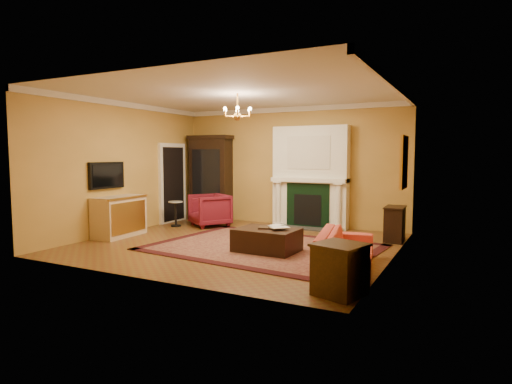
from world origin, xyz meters
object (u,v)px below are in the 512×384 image
Objects in this scene: end_table at (340,271)px; leather_ottoman at (267,240)px; coral_sofa at (346,244)px; pedestal_table at (176,212)px; console_table at (395,225)px; china_cabinet at (211,180)px; wingback_armchair at (210,209)px; commode at (119,216)px.

end_table is 2.61m from leather_ottoman.
coral_sofa reaches higher than end_table.
pedestal_table is 0.31× the size of coral_sofa.
leather_ottoman is (-1.89, 1.80, -0.09)m from end_table.
console_table reaches higher than pedestal_table.
end_table is 0.57× the size of leather_ottoman.
china_cabinet is 3.16× the size of console_table.
end_table reaches higher than leather_ottoman.
wingback_armchair is at bearing -61.87° from china_cabinet.
wingback_armchair reaches higher than commode.
console_table reaches higher than end_table.
wingback_armchair is 0.43× the size of coral_sofa.
coral_sofa reaches higher than pedestal_table.
pedestal_table is 1.00× the size of end_table.
china_cabinet is at bearing 43.16° from coral_sofa.
china_cabinet is at bearing 169.88° from console_table.
pedestal_table is at bearing -174.91° from console_table.
china_cabinet is at bearing 82.55° from pedestal_table.
pedestal_table is 5.31m from coral_sofa.
coral_sofa is 1.26m from end_table.
china_cabinet reaches higher than coral_sofa.
pedestal_table is at bearing -115.34° from wingback_armchair.
commode is 1.87× the size of end_table.
coral_sofa is 2.93× the size of console_table.
leather_ottoman is (3.25, -1.50, -0.15)m from pedestal_table.
end_table is (4.41, -3.71, -0.13)m from wingback_armchair.
china_cabinet is 3.48× the size of end_table.
wingback_armchair is 0.75× the size of commode.
end_table is at bearing -92.05° from console_table.
wingback_armchair is 5.76m from end_table.
end_table is at bearing -4.87° from wingback_armchair.
pedestal_table is at bearing 76.05° from commode.
leather_ottoman is at bearing -24.69° from pedestal_table.
end_table is (4.97, -4.65, -0.79)m from china_cabinet.
wingback_armchair is 4.83m from coral_sofa.
console_table is 0.63× the size of leather_ottoman.
pedestal_table is 0.53× the size of commode.
console_table is (0.06, 3.86, 0.03)m from end_table.
end_table is at bearing -20.42° from commode.
commode is at bearing 74.22° from coral_sofa.
end_table is at bearing -41.31° from leather_ottoman.
coral_sofa is 2.65m from console_table.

